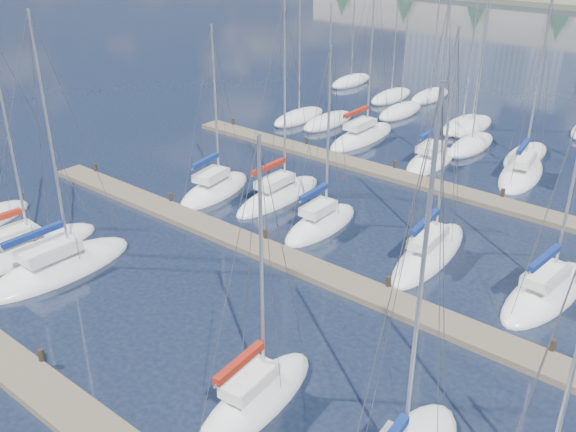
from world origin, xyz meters
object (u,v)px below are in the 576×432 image
Objects in this scene: sailboat_j at (321,224)px; sailboat_d at (255,400)px; sailboat_l at (545,293)px; sailboat_k at (429,253)px; sailboat_n at (362,136)px; sailboat_c at (59,267)px; sailboat_b at (18,253)px; sailboat_h at (215,190)px; sailboat_p at (521,174)px; sailboat_i at (279,196)px; sailboat_o at (430,161)px.

sailboat_d is at bearing -65.06° from sailboat_j.
sailboat_l is 0.93× the size of sailboat_k.
sailboat_c is at bearing -92.08° from sailboat_n.
sailboat_c is at bearing 13.33° from sailboat_b.
sailboat_b is (-3.14, -0.55, -0.01)m from sailboat_c.
sailboat_c is 1.08× the size of sailboat_k.
sailboat_b is at bearing -169.04° from sailboat_c.
sailboat_n is at bearing 74.68° from sailboat_h.
sailboat_p is at bearing 65.70° from sailboat_j.
sailboat_j is 0.86× the size of sailboat_i.
sailboat_n is 19.72m from sailboat_k.
sailboat_i is at bearing -115.05° from sailboat_o.
sailboat_o is 0.98× the size of sailboat_k.
sailboat_n is at bearing 98.78° from sailboat_i.
sailboat_i is (2.92, 14.31, 0.02)m from sailboat_c.
sailboat_l is 27.58m from sailboat_b.
sailboat_k reaches higher than sailboat_b.
sailboat_h is 0.87× the size of sailboat_p.
sailboat_c is 3.19m from sailboat_b.
sailboat_b is 22.40m from sailboat_k.
sailboat_n is 13.70m from sailboat_i.
sailboat_c is 1.16× the size of sailboat_l.
sailboat_b is at bearing -109.14° from sailboat_h.
sailboat_l is at bearing 34.43° from sailboat_b.
sailboat_n is 31.98m from sailboat_d.
sailboat_l is 18.15m from sailboat_o.
sailboat_k is (13.72, -14.16, -0.01)m from sailboat_n.
sailboat_i reaches higher than sailboat_d.
sailboat_d is (7.12, -27.26, -0.00)m from sailboat_o.
sailboat_o is at bearing 75.11° from sailboat_c.
sailboat_p reaches higher than sailboat_j.
sailboat_l is 6.28m from sailboat_k.
sailboat_c is 1.22× the size of sailboat_d.
sailboat_k is (14.20, 13.63, 0.01)m from sailboat_c.
sailboat_c is 27.39m from sailboat_o.
sailboat_p is 33.22m from sailboat_b.
sailboat_h is 0.88× the size of sailboat_i.
sailboat_n is 27.80m from sailboat_c.
sailboat_i is (-4.60, 1.57, 0.01)m from sailboat_j.
sailboat_n is at bearing 111.22° from sailboat_d.
sailboat_c is 1.08× the size of sailboat_b.
sailboat_i is at bearing 158.66° from sailboat_j.
sailboat_l is 17.57m from sailboat_i.
sailboat_i is 1.02× the size of sailboat_b.
sailboat_b is 1.00× the size of sailboat_k.
sailboat_o reaches higher than sailboat_d.
sailboat_c is 12.41m from sailboat_h.
sailboat_o is 0.99× the size of sailboat_b.
sailboat_p is (13.66, 28.11, 0.01)m from sailboat_c.
sailboat_p is (6.18, 1.75, -0.01)m from sailboat_o.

